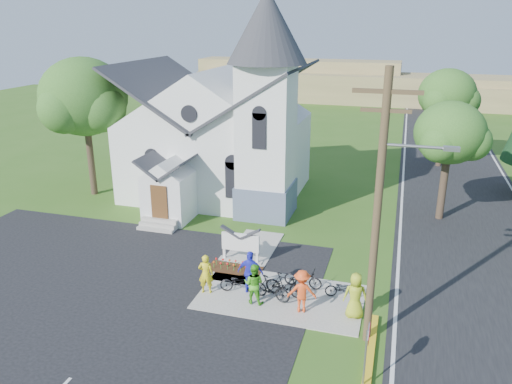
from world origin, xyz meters
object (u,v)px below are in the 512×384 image
(bike_1, at_px, (285,285))
(cyclist_4, at_px, (355,296))
(stop_sign, at_px, (368,342))
(cyclist_0, at_px, (206,274))
(cyclist_1, at_px, (254,284))
(bike_2, at_px, (303,278))
(bike_4, at_px, (343,288))
(utility_pole, at_px, (380,205))
(bike_3, at_px, (271,288))
(cyclist_3, at_px, (302,291))
(bike_0, at_px, (239,282))
(church_sign, at_px, (240,243))
(cyclist_2, at_px, (250,272))

(bike_1, xyz_separation_m, cyclist_4, (3.04, -0.78, 0.43))
(stop_sign, relative_size, cyclist_0, 1.38)
(cyclist_1, height_order, bike_2, cyclist_1)
(cyclist_0, height_order, bike_4, cyclist_0)
(stop_sign, distance_m, bike_4, 5.75)
(bike_1, relative_size, bike_4, 1.15)
(cyclist_0, xyz_separation_m, bike_2, (3.96, 1.63, -0.44))
(utility_pole, distance_m, bike_3, 6.60)
(bike_3, bearing_deg, cyclist_1, 137.95)
(cyclist_0, distance_m, cyclist_1, 2.24)
(stop_sign, relative_size, cyclist_3, 1.36)
(bike_0, distance_m, bike_1, 2.01)
(church_sign, bearing_deg, cyclist_2, -63.69)
(utility_pole, distance_m, bike_4, 5.79)
(stop_sign, bearing_deg, cyclist_2, 138.52)
(utility_pole, distance_m, bike_2, 6.55)
(utility_pole, height_order, cyclist_4, utility_pole)
(bike_0, relative_size, bike_4, 1.09)
(cyclist_0, relative_size, bike_1, 1.01)
(cyclist_0, xyz_separation_m, cyclist_4, (6.39, -0.10, 0.07))
(stop_sign, distance_m, cyclist_2, 7.10)
(bike_0, height_order, bike_3, bike_3)
(bike_4, bearing_deg, church_sign, 58.34)
(bike_4, bearing_deg, cyclist_3, 125.58)
(bike_0, relative_size, cyclist_1, 0.96)
(cyclist_2, bearing_deg, bike_3, 161.40)
(utility_pole, bearing_deg, cyclist_4, 117.08)
(bike_2, distance_m, bike_3, 1.78)
(bike_4, bearing_deg, bike_0, 89.78)
(bike_0, bearing_deg, bike_2, -76.87)
(bike_0, xyz_separation_m, cyclist_1, (0.87, -0.66, 0.44))
(bike_2, height_order, bike_3, bike_3)
(bike_0, distance_m, bike_2, 2.85)
(stop_sign, distance_m, bike_1, 6.22)
(church_sign, xyz_separation_m, cyclist_4, (5.89, -3.38, -0.01))
(cyclist_1, bearing_deg, bike_0, -36.12)
(cyclist_0, height_order, cyclist_2, cyclist_2)
(cyclist_1, xyz_separation_m, cyclist_3, (2.05, -0.07, 0.03))
(church_sign, distance_m, stop_sign, 9.97)
(utility_pole, xyz_separation_m, bike_4, (-1.29, 2.73, -4.95))
(cyclist_0, height_order, cyclist_3, cyclist_3)
(cyclist_0, xyz_separation_m, bike_3, (2.86, 0.23, -0.36))
(cyclist_4, xyz_separation_m, bike_4, (-0.62, 1.41, -0.56))
(cyclist_0, xyz_separation_m, bike_1, (3.36, 0.68, -0.36))
(bike_3, bearing_deg, cyclist_0, 107.85)
(cyclist_1, relative_size, bike_3, 1.00)
(cyclist_0, relative_size, bike_3, 1.01)
(bike_0, bearing_deg, cyclist_2, -89.86)
(bike_1, height_order, bike_2, bike_1)
(stop_sign, height_order, cyclist_0, stop_sign)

